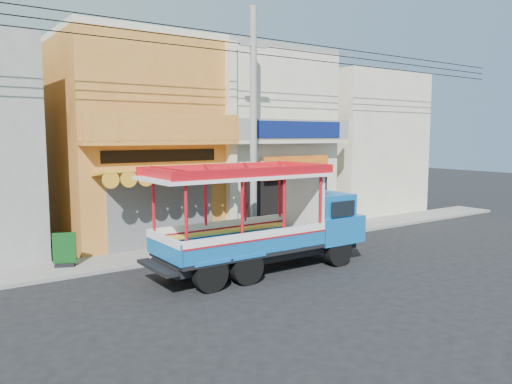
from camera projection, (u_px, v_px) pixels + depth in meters
ground at (332, 262)px, 17.07m from camera, size 90.00×90.00×0.00m
sidewalk at (264, 240)px, 20.32m from camera, size 30.00×2.00×0.12m
shophouse_left at (131, 140)px, 20.82m from camera, size 6.00×7.50×8.24m
shophouse_right at (250, 139)px, 24.23m from camera, size 6.00×6.75×8.24m
party_pilaster at (232, 143)px, 20.00m from camera, size 0.35×0.30×8.00m
filler_building_right at (351, 144)px, 28.27m from camera, size 6.00×6.00×7.60m
utility_pole at (257, 116)px, 18.70m from camera, size 28.00×0.26×9.00m
songthaew_truck at (274, 219)px, 16.03m from camera, size 7.28×2.48×3.40m
green_sign at (65, 252)px, 15.95m from camera, size 0.69×0.55×1.10m
potted_plant_a at (316, 218)px, 22.78m from camera, size 0.99×1.02×0.87m
potted_plant_b at (312, 218)px, 22.04m from camera, size 0.76×0.72×1.09m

